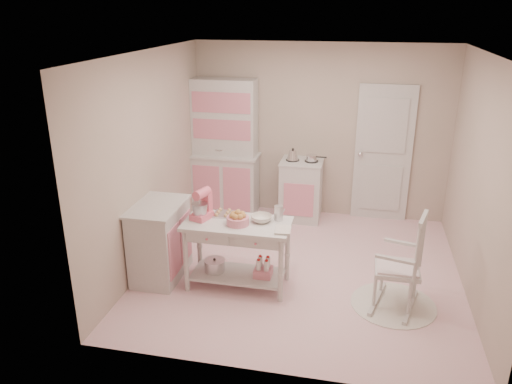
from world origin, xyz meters
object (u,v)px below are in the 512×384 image
(hutch, at_px, (225,147))
(stove, at_px, (301,190))
(base_cabinet, at_px, (160,241))
(work_table, at_px, (238,254))
(bread_basket, at_px, (238,221))
(rocking_chair, at_px, (398,260))
(stand_mixer, at_px, (201,205))

(hutch, distance_m, stove, 1.33)
(stove, xyz_separation_m, base_cabinet, (-1.41, -2.10, 0.00))
(work_table, distance_m, bread_basket, 0.45)
(hutch, distance_m, rocking_chair, 3.39)
(base_cabinet, distance_m, rocking_chair, 2.72)
(work_table, bearing_deg, stand_mixer, 177.27)
(base_cabinet, xyz_separation_m, stand_mixer, (0.53, 0.00, 0.51))
(stand_mixer, bearing_deg, hutch, 117.23)
(base_cabinet, height_order, work_table, base_cabinet)
(work_table, bearing_deg, bread_basket, -68.20)
(hutch, height_order, stand_mixer, hutch)
(hutch, height_order, stove, hutch)
(rocking_chair, bearing_deg, hutch, 152.44)
(stove, height_order, bread_basket, stove)
(hutch, height_order, base_cabinet, hutch)
(stove, distance_m, base_cabinet, 2.53)
(stand_mixer, relative_size, bread_basket, 1.36)
(work_table, distance_m, stand_mixer, 0.71)
(stove, relative_size, bread_basket, 3.68)
(work_table, xyz_separation_m, bread_basket, (0.02, -0.05, 0.45))
(rocking_chair, bearing_deg, stove, 135.00)
(stand_mixer, bearing_deg, base_cabinet, -161.13)
(rocking_chair, bearing_deg, work_table, -167.73)
(hutch, height_order, rocking_chair, hutch)
(stove, height_order, rocking_chair, rocking_chair)
(rocking_chair, height_order, work_table, rocking_chair)
(stove, bearing_deg, base_cabinet, -123.92)
(base_cabinet, bearing_deg, stove, 56.08)
(base_cabinet, bearing_deg, hutch, 84.34)
(stove, height_order, base_cabinet, same)
(rocking_chair, xyz_separation_m, stand_mixer, (-2.18, 0.08, 0.42))
(stand_mixer, xyz_separation_m, bread_basket, (0.44, -0.07, -0.12))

